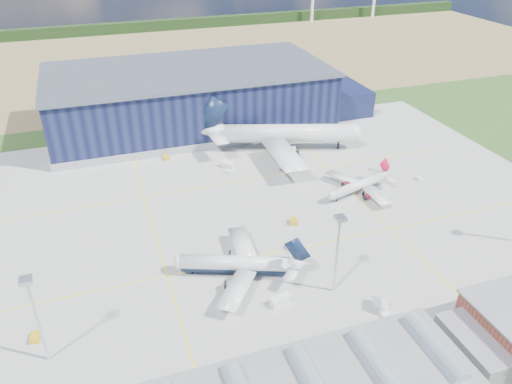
# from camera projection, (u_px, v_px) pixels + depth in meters

# --- Properties ---
(ground) EXTENTS (600.00, 600.00, 0.00)m
(ground) POSITION_uv_depth(u_px,v_px,m) (259.00, 236.00, 152.25)
(ground) COLOR #26481B
(ground) RESTS_ON ground
(apron) EXTENTS (220.00, 160.00, 0.08)m
(apron) POSITION_uv_depth(u_px,v_px,m) (249.00, 219.00, 160.43)
(apron) COLOR #9F9F9A
(apron) RESTS_ON ground
(farmland) EXTENTS (600.00, 220.00, 0.01)m
(farmland) POSITION_uv_depth(u_px,v_px,m) (150.00, 57.00, 332.61)
(farmland) COLOR #92794E
(farmland) RESTS_ON ground
(treeline) EXTENTS (600.00, 8.00, 8.00)m
(treeline) POSITION_uv_depth(u_px,v_px,m) (134.00, 27.00, 396.21)
(treeline) COLOR black
(treeline) RESTS_ON ground
(hangar) EXTENTS (145.00, 62.00, 26.10)m
(hangar) POSITION_uv_depth(u_px,v_px,m) (196.00, 99.00, 224.98)
(hangar) COLOR black
(hangar) RESTS_ON ground
(light_mast_west) EXTENTS (2.60, 2.60, 23.00)m
(light_mast_west) POSITION_uv_depth(u_px,v_px,m) (34.00, 307.00, 103.00)
(light_mast_west) COLOR silver
(light_mast_west) RESTS_ON ground
(light_mast_center) EXTENTS (2.60, 2.60, 23.00)m
(light_mast_center) POSITION_uv_depth(u_px,v_px,m) (338.00, 242.00, 122.79)
(light_mast_center) COLOR silver
(light_mast_center) RESTS_ON ground
(airliner_navy) EXTENTS (48.87, 48.40, 12.36)m
(airliner_navy) POSITION_uv_depth(u_px,v_px,m) (235.00, 256.00, 133.04)
(airliner_navy) COLOR silver
(airliner_navy) RESTS_ON ground
(airliner_red) EXTENTS (37.36, 36.91, 9.87)m
(airliner_red) POSITION_uv_depth(u_px,v_px,m) (358.00, 181.00, 172.10)
(airliner_red) COLOR silver
(airliner_red) RESTS_ON ground
(airliner_widebody) EXTENTS (85.50, 84.55, 22.24)m
(airliner_widebody) POSITION_uv_depth(u_px,v_px,m) (287.00, 124.00, 200.65)
(airliner_widebody) COLOR silver
(airliner_widebody) RESTS_ON ground
(gse_tug_a) EXTENTS (2.26, 3.37, 1.33)m
(gse_tug_a) POSITION_uv_depth(u_px,v_px,m) (35.00, 338.00, 115.37)
(gse_tug_a) COLOR gold
(gse_tug_a) RESTS_ON ground
(gse_tug_b) EXTENTS (3.31, 3.90, 1.43)m
(gse_tug_b) POSITION_uv_depth(u_px,v_px,m) (294.00, 221.00, 157.78)
(gse_tug_b) COLOR gold
(gse_tug_b) RESTS_ON ground
(gse_van_a) EXTENTS (5.49, 3.23, 2.24)m
(gse_van_a) POSITION_uv_depth(u_px,v_px,m) (280.00, 301.00, 125.50)
(gse_van_a) COLOR white
(gse_van_a) RESTS_ON ground
(gse_cart_a) EXTENTS (2.24, 3.06, 1.23)m
(gse_cart_a) POSITION_uv_depth(u_px,v_px,m) (419.00, 178.00, 182.97)
(gse_cart_a) COLOR white
(gse_cart_a) RESTS_ON ground
(gse_van_b) EXTENTS (5.03, 5.71, 2.42)m
(gse_van_b) POSITION_uv_depth(u_px,v_px,m) (228.00, 165.00, 191.12)
(gse_van_b) COLOR white
(gse_van_b) RESTS_ON ground
(gse_tug_c) EXTENTS (2.12, 3.38, 1.48)m
(gse_tug_c) POSITION_uv_depth(u_px,v_px,m) (166.00, 158.00, 197.79)
(gse_tug_c) COLOR gold
(gse_tug_c) RESTS_ON ground
(gse_cart_b) EXTENTS (3.17, 3.26, 1.19)m
(gse_cart_b) POSITION_uv_depth(u_px,v_px,m) (228.00, 171.00, 187.83)
(gse_cart_b) COLOR white
(gse_cart_b) RESTS_ON ground
(airstair) EXTENTS (1.86, 4.53, 2.88)m
(airstair) POSITION_uv_depth(u_px,v_px,m) (380.00, 304.00, 123.85)
(airstair) COLOR white
(airstair) RESTS_ON ground
(car_a) EXTENTS (4.09, 1.93, 1.35)m
(car_a) POSITION_uv_depth(u_px,v_px,m) (461.00, 312.00, 122.69)
(car_a) COLOR #99999E
(car_a) RESTS_ON ground
(car_b) EXTENTS (4.26, 2.16, 1.34)m
(car_b) POSITION_uv_depth(u_px,v_px,m) (475.00, 308.00, 123.89)
(car_b) COLOR #99999E
(car_b) RESTS_ON ground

